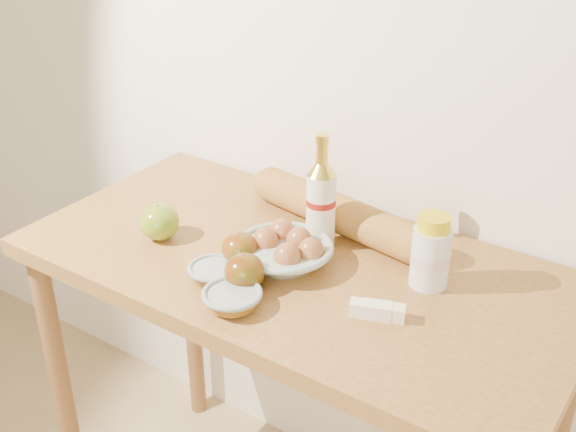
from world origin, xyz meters
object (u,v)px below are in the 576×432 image
object	(u,v)px
baguette	(337,212)
table	(296,307)
cream_bottle	(431,253)
bourbon_bottle	(321,202)
egg_bowl	(286,251)

from	to	relation	value
baguette	table	bearing A→B (deg)	-80.92
cream_bottle	baguette	distance (m)	0.29
table	cream_bottle	world-z (taller)	cream_bottle
table	bourbon_bottle	world-z (taller)	bourbon_bottle
table	bourbon_bottle	distance (m)	0.24
bourbon_bottle	egg_bowl	size ratio (longest dim) A/B	0.97
cream_bottle	egg_bowl	xyz separation A→B (m)	(-0.28, -0.10, -0.04)
bourbon_bottle	cream_bottle	distance (m)	0.26
egg_bowl	cream_bottle	bearing A→B (deg)	18.74
egg_bowl	baguette	xyz separation A→B (m)	(0.01, 0.19, 0.01)
egg_bowl	bourbon_bottle	bearing A→B (deg)	78.76
bourbon_bottle	cream_bottle	xyz separation A→B (m)	(0.26, -0.01, -0.03)
egg_bowl	baguette	world-z (taller)	baguette
baguette	bourbon_bottle	bearing A→B (deg)	-75.09
table	cream_bottle	size ratio (longest dim) A/B	7.73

